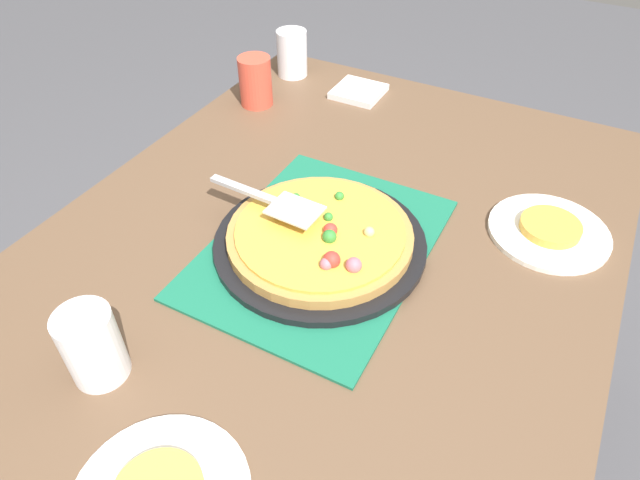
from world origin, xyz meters
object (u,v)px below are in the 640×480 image
(served_slice_left, at_px, (551,227))
(pizza_server, at_px, (273,201))
(plate_near_left, at_px, (549,232))
(pizza, at_px, (321,235))
(cup_corner, at_px, (92,346))
(cup_near, at_px, (292,53))
(napkin_stack, at_px, (359,91))
(cup_far, at_px, (255,81))
(pizza_pan, at_px, (320,243))

(served_slice_left, distance_m, pizza_server, 0.51)
(plate_near_left, bearing_deg, pizza, -56.44)
(cup_corner, bearing_deg, cup_near, -165.99)
(pizza_server, xyz_separation_m, napkin_stack, (-0.56, -0.09, -0.06))
(plate_near_left, relative_size, cup_near, 1.83)
(served_slice_left, relative_size, cup_far, 0.92)
(cup_near, bearing_deg, cup_far, 0.95)
(pizza, xyz_separation_m, napkin_stack, (-0.56, -0.19, -0.03))
(pizza_pan, distance_m, napkin_stack, 0.59)
(pizza_pan, relative_size, pizza, 1.15)
(pizza_pan, height_order, plate_near_left, pizza_pan)
(plate_near_left, bearing_deg, cup_near, -114.89)
(served_slice_left, xyz_separation_m, cup_far, (-0.17, -0.75, 0.04))
(pizza_pan, relative_size, served_slice_left, 3.45)
(plate_near_left, height_order, cup_far, cup_far)
(pizza, distance_m, plate_near_left, 0.43)
(pizza_pan, xyz_separation_m, plate_near_left, (-0.23, 0.36, -0.01))
(cup_corner, xyz_separation_m, pizza_server, (-0.38, 0.06, 0.01))
(plate_near_left, bearing_deg, cup_far, -102.44)
(cup_near, bearing_deg, pizza_server, 27.24)
(cup_near, distance_m, pizza_server, 0.65)
(served_slice_left, height_order, cup_far, cup_far)
(served_slice_left, xyz_separation_m, cup_corner, (0.61, -0.51, 0.04))
(served_slice_left, relative_size, napkin_stack, 0.92)
(cup_near, bearing_deg, napkin_stack, 84.79)
(pizza, bearing_deg, cup_corner, -22.41)
(pizza_pan, relative_size, cup_corner, 3.17)
(cup_far, bearing_deg, pizza_pan, 44.50)
(pizza_pan, relative_size, cup_far, 3.17)
(pizza_pan, bearing_deg, pizza_server, -92.67)
(cup_far, bearing_deg, served_slice_left, 77.56)
(cup_far, relative_size, napkin_stack, 1.00)
(plate_near_left, bearing_deg, served_slice_left, 0.00)
(pizza, height_order, napkin_stack, pizza)
(plate_near_left, xyz_separation_m, pizza_server, (0.23, -0.45, 0.06))
(served_slice_left, distance_m, napkin_stack, 0.64)
(cup_corner, distance_m, napkin_stack, 0.95)
(napkin_stack, bearing_deg, served_slice_left, 58.76)
(served_slice_left, height_order, cup_near, cup_near)
(cup_corner, bearing_deg, napkin_stack, -178.02)
(pizza, xyz_separation_m, served_slice_left, (-0.24, 0.35, -0.02))
(pizza, height_order, served_slice_left, pizza)
(plate_near_left, relative_size, served_slice_left, 2.00)
(cup_far, bearing_deg, cup_near, -179.05)
(pizza_pan, bearing_deg, napkin_stack, -161.61)
(pizza_pan, height_order, pizza_server, pizza_server)
(served_slice_left, bearing_deg, cup_far, -102.44)
(pizza_server, distance_m, napkin_stack, 0.57)
(pizza, xyz_separation_m, cup_far, (-0.40, -0.39, 0.03))
(pizza, bearing_deg, pizza_server, -93.19)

